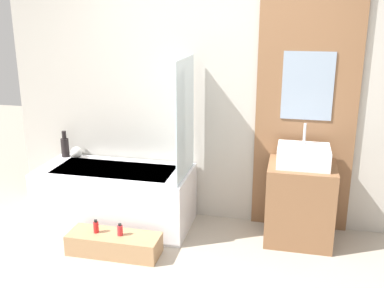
{
  "coord_description": "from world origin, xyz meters",
  "views": [
    {
      "loc": [
        0.71,
        -2.59,
        2.04
      ],
      "look_at": [
        -0.05,
        0.71,
        1.02
      ],
      "focal_mm": 42.0,
      "sensor_mm": 36.0,
      "label": 1
    }
  ],
  "objects_px": {
    "vase_tall_dark": "(65,146)",
    "bottle_soap_primary": "(96,227)",
    "sink": "(303,156)",
    "vase_round_light": "(76,152)",
    "bathtub": "(116,196)",
    "wooden_step_bench": "(114,244)",
    "bottle_soap_secondary": "(120,230)"
  },
  "relations": [
    {
      "from": "bathtub",
      "to": "wooden_step_bench",
      "type": "xyz_separation_m",
      "value": [
        0.2,
        -0.55,
        -0.19
      ]
    },
    {
      "from": "wooden_step_bench",
      "to": "bottle_soap_primary",
      "type": "bearing_deg",
      "value": 180.0
    },
    {
      "from": "wooden_step_bench",
      "to": "vase_round_light",
      "type": "bearing_deg",
      "value": 132.1
    },
    {
      "from": "sink",
      "to": "vase_round_light",
      "type": "distance_m",
      "value": 2.27
    },
    {
      "from": "wooden_step_bench",
      "to": "vase_tall_dark",
      "type": "xyz_separation_m",
      "value": [
        -0.84,
        0.8,
        0.59
      ]
    },
    {
      "from": "vase_round_light",
      "to": "bottle_soap_secondary",
      "type": "distance_m",
      "value": 1.17
    },
    {
      "from": "vase_tall_dark",
      "to": "bottle_soap_secondary",
      "type": "relative_size",
      "value": 2.5
    },
    {
      "from": "bathtub",
      "to": "wooden_step_bench",
      "type": "height_order",
      "value": "bathtub"
    },
    {
      "from": "wooden_step_bench",
      "to": "sink",
      "type": "bearing_deg",
      "value": 21.7
    },
    {
      "from": "sink",
      "to": "bottle_soap_primary",
      "type": "height_order",
      "value": "sink"
    },
    {
      "from": "vase_tall_dark",
      "to": "bottle_soap_primary",
      "type": "xyz_separation_m",
      "value": [
        0.68,
        -0.8,
        -0.44
      ]
    },
    {
      "from": "vase_round_light",
      "to": "bathtub",
      "type": "bearing_deg",
      "value": -24.79
    },
    {
      "from": "bottle_soap_secondary",
      "to": "wooden_step_bench",
      "type": "bearing_deg",
      "value": 180.0
    },
    {
      "from": "sink",
      "to": "wooden_step_bench",
      "type": "bearing_deg",
      "value": -158.3
    },
    {
      "from": "bottle_soap_primary",
      "to": "vase_round_light",
      "type": "bearing_deg",
      "value": 124.96
    },
    {
      "from": "sink",
      "to": "bottle_soap_secondary",
      "type": "bearing_deg",
      "value": -157.51
    },
    {
      "from": "vase_round_light",
      "to": "bottle_soap_primary",
      "type": "xyz_separation_m",
      "value": [
        0.55,
        -0.79,
        -0.39
      ]
    },
    {
      "from": "bathtub",
      "to": "bottle_soap_secondary",
      "type": "xyz_separation_m",
      "value": [
        0.26,
        -0.55,
        -0.06
      ]
    },
    {
      "from": "bottle_soap_primary",
      "to": "bottle_soap_secondary",
      "type": "xyz_separation_m",
      "value": [
        0.22,
        0.0,
        -0.0
      ]
    },
    {
      "from": "sink",
      "to": "bathtub",
      "type": "bearing_deg",
      "value": -177.84
    },
    {
      "from": "vase_tall_dark",
      "to": "bottle_soap_primary",
      "type": "relative_size",
      "value": 2.27
    },
    {
      "from": "bathtub",
      "to": "bottle_soap_primary",
      "type": "xyz_separation_m",
      "value": [
        0.04,
        -0.55,
        -0.05
      ]
    },
    {
      "from": "vase_tall_dark",
      "to": "bottle_soap_primary",
      "type": "bearing_deg",
      "value": -49.61
    },
    {
      "from": "bathtub",
      "to": "vase_tall_dark",
      "type": "xyz_separation_m",
      "value": [
        -0.64,
        0.25,
        0.39
      ]
    },
    {
      "from": "bathtub",
      "to": "vase_round_light",
      "type": "bearing_deg",
      "value": 155.21
    },
    {
      "from": "wooden_step_bench",
      "to": "vase_tall_dark",
      "type": "distance_m",
      "value": 1.31
    },
    {
      "from": "sink",
      "to": "vase_round_light",
      "type": "relative_size",
      "value": 3.8
    },
    {
      "from": "vase_tall_dark",
      "to": "bottle_soap_secondary",
      "type": "xyz_separation_m",
      "value": [
        0.9,
        -0.8,
        -0.45
      ]
    },
    {
      "from": "vase_round_light",
      "to": "sink",
      "type": "bearing_deg",
      "value": -4.29
    },
    {
      "from": "sink",
      "to": "bottle_soap_primary",
      "type": "xyz_separation_m",
      "value": [
        -1.71,
        -0.62,
        -0.57
      ]
    },
    {
      "from": "bottle_soap_primary",
      "to": "bottle_soap_secondary",
      "type": "distance_m",
      "value": 0.22
    },
    {
      "from": "bottle_soap_primary",
      "to": "wooden_step_bench",
      "type": "bearing_deg",
      "value": 0.0
    }
  ]
}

